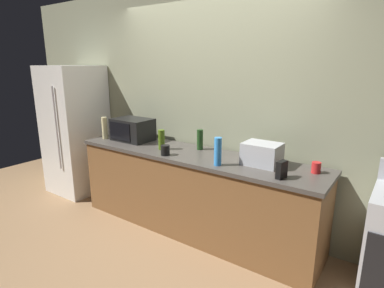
{
  "coord_description": "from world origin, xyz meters",
  "views": [
    {
      "loc": [
        1.85,
        -2.22,
        1.83
      ],
      "look_at": [
        0.0,
        0.4,
        1.0
      ],
      "focal_mm": 29.27,
      "sensor_mm": 36.0,
      "label": 1
    }
  ],
  "objects_px": {
    "bottle_olive_oil": "(162,140)",
    "mug_black": "(165,150)",
    "cordless_phone": "(282,170)",
    "mug_red": "(316,168)",
    "toaster_oven": "(262,154)",
    "refrigerator": "(75,130)",
    "bottle_wine": "(200,140)",
    "bottle_hand_soap": "(105,128)",
    "microwave": "(133,129)",
    "bottle_spray_cleaner": "(218,152)"
  },
  "relations": [
    {
      "from": "bottle_hand_soap",
      "to": "mug_red",
      "type": "xyz_separation_m",
      "value": [
        2.52,
        0.22,
        -0.09
      ]
    },
    {
      "from": "bottle_olive_oil",
      "to": "bottle_spray_cleaner",
      "type": "bearing_deg",
      "value": -8.75
    },
    {
      "from": "bottle_spray_cleaner",
      "to": "mug_red",
      "type": "relative_size",
      "value": 2.72
    },
    {
      "from": "microwave",
      "to": "bottle_spray_cleaner",
      "type": "bearing_deg",
      "value": -10.12
    },
    {
      "from": "bottle_spray_cleaner",
      "to": "bottle_hand_soap",
      "type": "bearing_deg",
      "value": 176.78
    },
    {
      "from": "cordless_phone",
      "to": "bottle_olive_oil",
      "type": "xyz_separation_m",
      "value": [
        -1.4,
        0.11,
        0.04
      ]
    },
    {
      "from": "microwave",
      "to": "bottle_hand_soap",
      "type": "distance_m",
      "value": 0.38
    },
    {
      "from": "bottle_wine",
      "to": "mug_black",
      "type": "distance_m",
      "value": 0.43
    },
    {
      "from": "mug_black",
      "to": "bottle_hand_soap",
      "type": "bearing_deg",
      "value": 173.56
    },
    {
      "from": "refrigerator",
      "to": "cordless_phone",
      "type": "distance_m",
      "value": 3.1
    },
    {
      "from": "refrigerator",
      "to": "toaster_oven",
      "type": "relative_size",
      "value": 5.29
    },
    {
      "from": "bottle_spray_cleaner",
      "to": "mug_red",
      "type": "xyz_separation_m",
      "value": [
        0.81,
        0.31,
        -0.08
      ]
    },
    {
      "from": "microwave",
      "to": "bottle_olive_oil",
      "type": "bearing_deg",
      "value": -11.99
    },
    {
      "from": "mug_red",
      "to": "bottle_wine",
      "type": "bearing_deg",
      "value": 177.54
    },
    {
      "from": "refrigerator",
      "to": "bottle_wine",
      "type": "xyz_separation_m",
      "value": [
        2.04,
        0.17,
        0.11
      ]
    },
    {
      "from": "bottle_spray_cleaner",
      "to": "bottle_hand_soap",
      "type": "height_order",
      "value": "bottle_hand_soap"
    },
    {
      "from": "cordless_phone",
      "to": "bottle_olive_oil",
      "type": "relative_size",
      "value": 0.68
    },
    {
      "from": "bottle_olive_oil",
      "to": "bottle_spray_cleaner",
      "type": "relative_size",
      "value": 0.83
    },
    {
      "from": "refrigerator",
      "to": "mug_red",
      "type": "relative_size",
      "value": 18.29
    },
    {
      "from": "cordless_phone",
      "to": "bottle_wine",
      "type": "height_order",
      "value": "bottle_wine"
    },
    {
      "from": "bottle_olive_oil",
      "to": "bottle_wine",
      "type": "xyz_separation_m",
      "value": [
        0.35,
        0.24,
        0.0
      ]
    },
    {
      "from": "bottle_spray_cleaner",
      "to": "mug_red",
      "type": "distance_m",
      "value": 0.87
    },
    {
      "from": "bottle_olive_oil",
      "to": "bottle_wine",
      "type": "height_order",
      "value": "bottle_wine"
    },
    {
      "from": "bottle_spray_cleaner",
      "to": "mug_black",
      "type": "bearing_deg",
      "value": -177.45
    },
    {
      "from": "microwave",
      "to": "cordless_phone",
      "type": "height_order",
      "value": "microwave"
    },
    {
      "from": "mug_red",
      "to": "cordless_phone",
      "type": "bearing_deg",
      "value": -123.93
    },
    {
      "from": "bottle_olive_oil",
      "to": "cordless_phone",
      "type": "bearing_deg",
      "value": -4.48
    },
    {
      "from": "microwave",
      "to": "toaster_oven",
      "type": "height_order",
      "value": "microwave"
    },
    {
      "from": "cordless_phone",
      "to": "mug_red",
      "type": "distance_m",
      "value": 0.36
    },
    {
      "from": "bottle_spray_cleaner",
      "to": "bottle_hand_soap",
      "type": "xyz_separation_m",
      "value": [
        -1.71,
        0.1,
        0.0
      ]
    },
    {
      "from": "bottle_hand_soap",
      "to": "mug_black",
      "type": "xyz_separation_m",
      "value": [
        1.1,
        -0.12,
        -0.08
      ]
    },
    {
      "from": "bottle_spray_cleaner",
      "to": "bottle_hand_soap",
      "type": "distance_m",
      "value": 1.72
    },
    {
      "from": "bottle_hand_soap",
      "to": "toaster_oven",
      "type": "bearing_deg",
      "value": 4.48
    },
    {
      "from": "cordless_phone",
      "to": "bottle_spray_cleaner",
      "type": "xyz_separation_m",
      "value": [
        -0.61,
        -0.01,
        0.06
      ]
    },
    {
      "from": "microwave",
      "to": "bottle_wine",
      "type": "xyz_separation_m",
      "value": [
        0.92,
        0.12,
        -0.02
      ]
    },
    {
      "from": "mug_black",
      "to": "mug_red",
      "type": "xyz_separation_m",
      "value": [
        1.43,
        0.34,
        -0.0
      ]
    },
    {
      "from": "bottle_olive_oil",
      "to": "mug_red",
      "type": "bearing_deg",
      "value": 6.77
    },
    {
      "from": "microwave",
      "to": "bottle_spray_cleaner",
      "type": "xyz_separation_m",
      "value": [
        1.37,
        -0.24,
        -0.0
      ]
    },
    {
      "from": "toaster_oven",
      "to": "mug_black",
      "type": "relative_size",
      "value": 3.2
    },
    {
      "from": "toaster_oven",
      "to": "mug_black",
      "type": "distance_m",
      "value": 0.99
    },
    {
      "from": "mug_red",
      "to": "bottle_olive_oil",
      "type": "bearing_deg",
      "value": -173.23
    },
    {
      "from": "mug_black",
      "to": "bottle_spray_cleaner",
      "type": "bearing_deg",
      "value": 2.55
    },
    {
      "from": "mug_black",
      "to": "mug_red",
      "type": "relative_size",
      "value": 1.08
    },
    {
      "from": "microwave",
      "to": "bottle_spray_cleaner",
      "type": "distance_m",
      "value": 1.39
    },
    {
      "from": "refrigerator",
      "to": "mug_red",
      "type": "xyz_separation_m",
      "value": [
        3.29,
        0.12,
        0.05
      ]
    },
    {
      "from": "refrigerator",
      "to": "cordless_phone",
      "type": "relative_size",
      "value": 12.0
    },
    {
      "from": "cordless_phone",
      "to": "bottle_olive_oil",
      "type": "distance_m",
      "value": 1.41
    },
    {
      "from": "bottle_olive_oil",
      "to": "mug_black",
      "type": "distance_m",
      "value": 0.24
    },
    {
      "from": "bottle_olive_oil",
      "to": "refrigerator",
      "type": "bearing_deg",
      "value": 177.49
    },
    {
      "from": "bottle_spray_cleaner",
      "to": "bottle_wine",
      "type": "relative_size",
      "value": 1.19
    }
  ]
}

